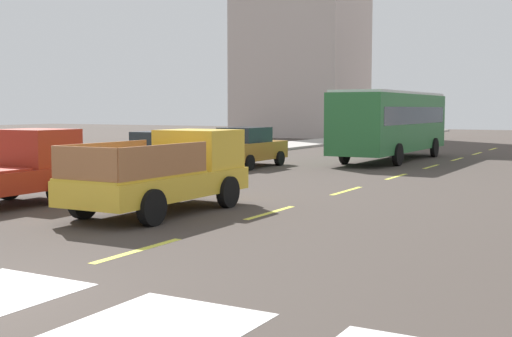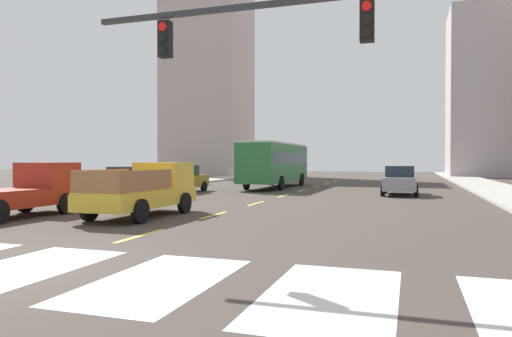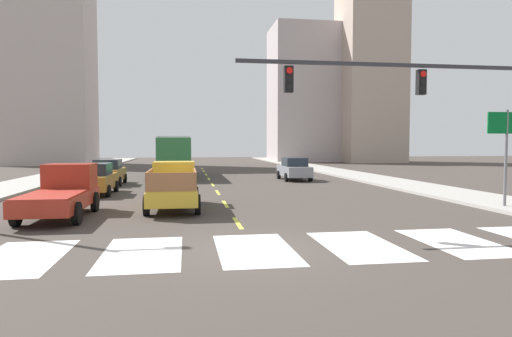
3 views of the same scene
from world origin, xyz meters
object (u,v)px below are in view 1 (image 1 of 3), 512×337
Objects in this scene: pickup_dark at (1,171)px; city_bus at (392,120)px; pickup_stakebed at (170,173)px; sedan_mid at (246,147)px; sedan_near_right at (168,156)px.

pickup_dark is 20.51m from city_bus.
pickup_stakebed reaches higher than sedan_mid.
city_bus is at bearing 92.29° from pickup_stakebed.
city_bus reaches higher than pickup_dark.
pickup_dark reaches higher than sedan_near_right.
sedan_mid is at bearing -121.37° from city_bus.
city_bus is at bearing 73.13° from sedan_near_right.
pickup_stakebed is 18.55m from city_bus.
pickup_dark is 0.48× the size of city_bus.
sedan_near_right and sedan_mid have the same top height.
sedan_near_right is at bearing 91.46° from pickup_dark.
pickup_stakebed is at bearing -66.78° from sedan_mid.
sedan_near_right is (-0.23, 7.44, -0.06)m from pickup_dark.
pickup_stakebed is at bearing -52.38° from sedan_near_right.
sedan_near_right is 1.00× the size of sedan_mid.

